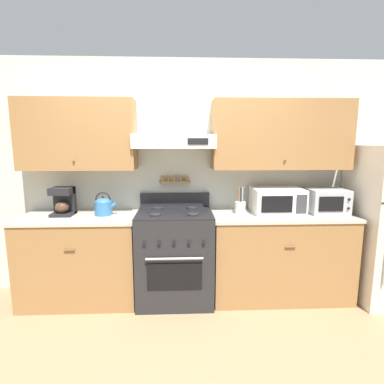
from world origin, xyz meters
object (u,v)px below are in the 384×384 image
(coffee_maker, at_px, (63,201))
(microwave, at_px, (277,201))
(toaster_oven, at_px, (327,201))
(utensil_crock, at_px, (240,207))
(stove_range, at_px, (175,255))
(tea_kettle, at_px, (104,206))

(coffee_maker, xyz_separation_m, microwave, (2.25, -0.01, -0.01))
(microwave, distance_m, toaster_oven, 0.53)
(utensil_crock, distance_m, toaster_oven, 0.93)
(stove_range, distance_m, toaster_oven, 1.72)
(coffee_maker, xyz_separation_m, toaster_oven, (2.78, -0.03, -0.02))
(coffee_maker, height_order, utensil_crock, coffee_maker)
(stove_range, height_order, utensil_crock, utensil_crock)
(coffee_maker, height_order, microwave, coffee_maker)
(utensil_crock, bearing_deg, microwave, 2.55)
(microwave, xyz_separation_m, toaster_oven, (0.53, -0.02, -0.00))
(tea_kettle, height_order, utensil_crock, utensil_crock)
(coffee_maker, bearing_deg, tea_kettle, -3.25)
(tea_kettle, relative_size, toaster_oven, 0.61)
(coffee_maker, bearing_deg, microwave, -0.15)
(toaster_oven, bearing_deg, microwave, 177.89)
(toaster_oven, bearing_deg, tea_kettle, 179.96)
(coffee_maker, bearing_deg, utensil_crock, -0.73)
(stove_range, height_order, microwave, microwave)
(stove_range, distance_m, utensil_crock, 0.86)
(tea_kettle, xyz_separation_m, utensil_crock, (1.43, 0.00, -0.02))
(stove_range, relative_size, utensil_crock, 3.92)
(microwave, height_order, toaster_oven, microwave)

